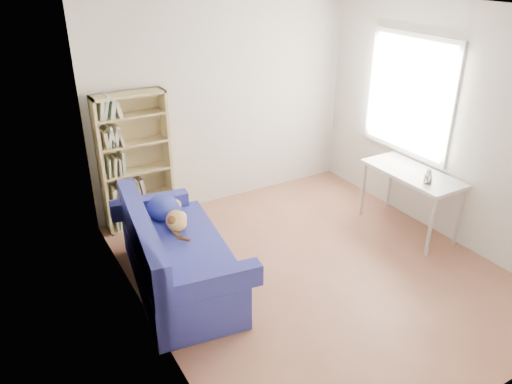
% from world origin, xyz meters
% --- Properties ---
extents(ground, '(4.00, 4.00, 0.00)m').
position_xyz_m(ground, '(0.00, 0.00, 0.00)').
color(ground, brown).
rests_on(ground, ground).
extents(room_shell, '(3.54, 4.04, 2.62)m').
position_xyz_m(room_shell, '(0.10, 0.03, 1.64)').
color(room_shell, silver).
rests_on(room_shell, ground).
extents(sofa, '(1.07, 1.88, 0.87)m').
position_xyz_m(sofa, '(-1.35, 0.48, 0.33)').
color(sofa, navy).
rests_on(sofa, ground).
extents(bookshelf, '(0.82, 0.25, 1.63)m').
position_xyz_m(bookshelf, '(-1.25, 1.86, 0.76)').
color(bookshelf, tan).
rests_on(bookshelf, ground).
extents(desk, '(0.54, 1.18, 0.75)m').
position_xyz_m(desk, '(1.46, 0.14, 0.67)').
color(desk, white).
rests_on(desk, ground).
extents(pen_cup, '(0.09, 0.09, 0.17)m').
position_xyz_m(pen_cup, '(1.36, -0.16, 0.81)').
color(pen_cup, white).
rests_on(pen_cup, desk).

